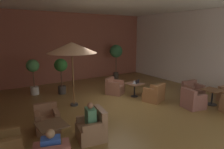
# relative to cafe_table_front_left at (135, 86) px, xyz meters

# --- Properties ---
(ground_plane) EXTENTS (10.48, 10.24, 0.02)m
(ground_plane) POSITION_rel_cafe_table_front_left_xyz_m (-1.18, -0.37, -0.54)
(ground_plane) COLOR brown
(wall_back_brick) EXTENTS (10.48, 0.08, 4.20)m
(wall_back_brick) POSITION_rel_cafe_table_front_left_xyz_m (-1.18, 4.71, 1.56)
(wall_back_brick) COLOR brown
(wall_back_brick) RESTS_ON ground_plane
(wall_right_plain) EXTENTS (0.08, 10.24, 4.20)m
(wall_right_plain) POSITION_rel_cafe_table_front_left_xyz_m (4.02, -0.37, 1.56)
(wall_right_plain) COLOR silver
(wall_right_plain) RESTS_ON ground_plane
(ceiling_slab) EXTENTS (10.48, 10.24, 0.06)m
(ceiling_slab) POSITION_rel_cafe_table_front_left_xyz_m (-1.18, -0.37, 3.69)
(ceiling_slab) COLOR silver
(ceiling_slab) RESTS_ON wall_back_brick
(cafe_table_front_left) EXTENTS (0.80, 0.80, 0.66)m
(cafe_table_front_left) POSITION_rel_cafe_table_front_left_xyz_m (0.00, 0.00, 0.00)
(cafe_table_front_left) COLOR black
(cafe_table_front_left) RESTS_ON ground_plane
(armchair_front_left_north) EXTENTS (1.01, 1.03, 0.81)m
(armchair_front_left_north) POSITION_rel_cafe_table_front_left_xyz_m (-0.56, 0.87, -0.22)
(armchair_front_left_north) COLOR #8B5743
(armchair_front_left_north) RESTS_ON ground_plane
(armchair_front_left_east) EXTENTS (1.01, 0.95, 0.81)m
(armchair_front_left_east) POSITION_rel_cafe_table_front_left_xyz_m (0.34, -0.99, -0.23)
(armchair_front_left_east) COLOR brown
(armchair_front_left_east) RESTS_ON ground_plane
(cafe_table_front_right) EXTENTS (0.75, 0.75, 0.66)m
(cafe_table_front_right) POSITION_rel_cafe_table_front_left_xyz_m (2.06, -2.64, -0.04)
(cafe_table_front_right) COLOR black
(cafe_table_front_right) RESTS_ON ground_plane
(armchair_front_right_east) EXTENTS (0.91, 0.83, 0.77)m
(armchair_front_right_east) POSITION_rel_cafe_table_front_left_xyz_m (2.21, -1.60, -0.24)
(armchair_front_right_east) COLOR brown
(armchair_front_right_east) RESTS_ON ground_plane
(armchair_front_right_south) EXTENTS (0.87, 0.85, 0.82)m
(armchair_front_right_south) POSITION_rel_cafe_table_front_left_xyz_m (1.02, -2.44, -0.23)
(armchair_front_right_south) COLOR brown
(armchair_front_right_south) RESTS_ON ground_plane
(cafe_table_mid_center) EXTENTS (0.76, 0.76, 0.66)m
(cafe_table_mid_center) POSITION_rel_cafe_table_front_left_xyz_m (-4.57, -2.17, -0.03)
(cafe_table_mid_center) COLOR black
(cafe_table_mid_center) RESTS_ON ground_plane
(armchair_mid_center_north) EXTENTS (0.79, 0.78, 0.82)m
(armchair_mid_center_north) POSITION_rel_cafe_table_front_left_xyz_m (-5.66, -2.09, -0.22)
(armchair_mid_center_north) COLOR brown
(armchair_mid_center_north) RESTS_ON ground_plane
(armchair_mid_center_south) EXTENTS (0.87, 0.87, 0.88)m
(armchair_mid_center_south) POSITION_rel_cafe_table_front_left_xyz_m (-3.48, -2.36, -0.22)
(armchair_mid_center_south) COLOR brown
(armchair_mid_center_south) RESTS_ON ground_plane
(armchair_mid_center_west) EXTENTS (0.81, 0.84, 0.80)m
(armchair_mid_center_west) POSITION_rel_cafe_table_front_left_xyz_m (-4.41, -1.09, -0.23)
(armchair_mid_center_west) COLOR brown
(armchair_mid_center_west) RESTS_ON ground_plane
(patio_umbrella_tall_red) EXTENTS (1.99, 1.99, 2.64)m
(patio_umbrella_tall_red) POSITION_rel_cafe_table_front_left_xyz_m (-2.89, 0.45, 1.87)
(patio_umbrella_tall_red) COLOR #2D2D2D
(patio_umbrella_tall_red) RESTS_ON ground_plane
(potted_tree_left_corner) EXTENTS (0.64, 0.64, 1.77)m
(potted_tree_left_corner) POSITION_rel_cafe_table_front_left_xyz_m (-2.75, 2.33, 0.69)
(potted_tree_left_corner) COLOR #3D3733
(potted_tree_left_corner) RESTS_ON ground_plane
(potted_tree_mid_left) EXTENTS (0.84, 0.84, 2.25)m
(potted_tree_mid_left) POSITION_rel_cafe_table_front_left_xyz_m (1.42, 3.67, 1.17)
(potted_tree_mid_left) COLOR #3B332A
(potted_tree_mid_left) RESTS_ON ground_plane
(potted_tree_mid_right) EXTENTS (0.61, 0.61, 1.75)m
(potted_tree_mid_right) POSITION_rel_cafe_table_front_left_xyz_m (-3.93, 2.96, 0.63)
(potted_tree_mid_right) COLOR silver
(potted_tree_mid_right) RESTS_ON ground_plane
(patron_blue_shirt) EXTENTS (0.30, 0.41, 0.68)m
(patron_blue_shirt) POSITION_rel_cafe_table_front_left_xyz_m (-3.53, -2.36, 0.19)
(patron_blue_shirt) COLOR #447B57
(patron_blue_shirt) RESTS_ON ground_plane
(patron_by_window) EXTENTS (0.45, 0.35, 0.63)m
(patron_by_window) POSITION_rel_cafe_table_front_left_xyz_m (-4.87, -3.19, 0.14)
(patron_by_window) COLOR #2C4EA6
(patron_by_window) RESTS_ON ground_plane
(iced_drink_cup) EXTENTS (0.08, 0.08, 0.11)m
(iced_drink_cup) POSITION_rel_cafe_table_front_left_xyz_m (0.02, 0.04, 0.18)
(iced_drink_cup) COLOR white
(iced_drink_cup) RESTS_ON cafe_table_front_left
(open_laptop) EXTENTS (0.36, 0.31, 0.20)m
(open_laptop) POSITION_rel_cafe_table_front_left_xyz_m (0.03, -0.09, 0.18)
(open_laptop) COLOR #9EA0A5
(open_laptop) RESTS_ON cafe_table_front_left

